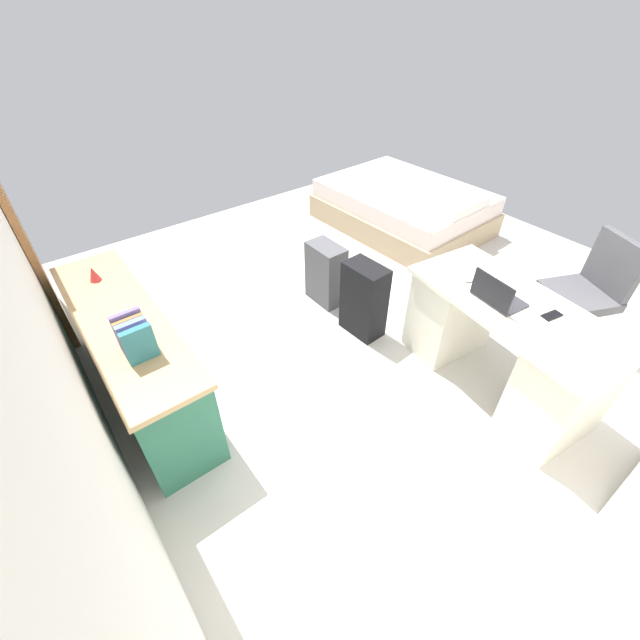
{
  "coord_description": "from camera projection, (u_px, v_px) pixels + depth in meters",
  "views": [
    {
      "loc": [
        -2.05,
        2.18,
        2.41
      ],
      "look_at": [
        -0.33,
        0.86,
        0.6
      ],
      "focal_mm": 23.23,
      "sensor_mm": 36.0,
      "label": 1
    }
  ],
  "objects": [
    {
      "name": "ground_plane",
      "position": [
        372.0,
        316.0,
        3.81
      ],
      "size": [
        5.67,
        5.67,
        0.0
      ],
      "primitive_type": "plane",
      "color": "beige"
    },
    {
      "name": "wall_back",
      "position": [
        25.0,
        300.0,
        1.92
      ],
      "size": [
        4.4,
        0.1,
        2.51
      ],
      "primitive_type": "cube",
      "color": "silver",
      "rests_on": "ground_plane"
    },
    {
      "name": "door_wooden",
      "position": [
        13.0,
        217.0,
        3.11
      ],
      "size": [
        0.88,
        0.05,
        2.04
      ],
      "primitive_type": "cube",
      "color": "#936038",
      "rests_on": "ground_plane"
    },
    {
      "name": "desk",
      "position": [
        502.0,
        344.0,
        2.95
      ],
      "size": [
        1.51,
        0.84,
        0.75
      ],
      "color": "silver",
      "rests_on": "ground_plane"
    },
    {
      "name": "office_chair",
      "position": [
        583.0,
        299.0,
        3.32
      ],
      "size": [
        0.61,
        0.61,
        0.94
      ],
      "color": "black",
      "rests_on": "ground_plane"
    },
    {
      "name": "credenza",
      "position": [
        136.0,
        357.0,
        2.89
      ],
      "size": [
        1.8,
        0.48,
        0.73
      ],
      "color": "#28664C",
      "rests_on": "ground_plane"
    },
    {
      "name": "bed",
      "position": [
        404.0,
        207.0,
        5.03
      ],
      "size": [
        1.96,
        1.48,
        0.58
      ],
      "color": "tan",
      "rests_on": "ground_plane"
    },
    {
      "name": "suitcase_black",
      "position": [
        364.0,
        300.0,
        3.45
      ],
      "size": [
        0.37,
        0.24,
        0.66
      ],
      "primitive_type": "cube",
      "rotation": [
        0.0,
        0.0,
        0.06
      ],
      "color": "black",
      "rests_on": "ground_plane"
    },
    {
      "name": "suitcase_spare_grey",
      "position": [
        326.0,
        274.0,
        3.82
      ],
      "size": [
        0.36,
        0.22,
        0.58
      ],
      "primitive_type": "cube",
      "rotation": [
        0.0,
        0.0,
        0.01
      ],
      "color": "#4C4C51",
      "rests_on": "ground_plane"
    },
    {
      "name": "laptop",
      "position": [
        496.0,
        296.0,
        2.71
      ],
      "size": [
        0.34,
        0.26,
        0.21
      ],
      "color": "#333338",
      "rests_on": "desk"
    },
    {
      "name": "computer_mouse",
      "position": [
        470.0,
        279.0,
        2.92
      ],
      "size": [
        0.07,
        0.11,
        0.03
      ],
      "primitive_type": "ellipsoid",
      "rotation": [
        0.0,
        0.0,
        -0.13
      ],
      "color": "white",
      "rests_on": "desk"
    },
    {
      "name": "cell_phone_near_laptop",
      "position": [
        552.0,
        315.0,
        2.62
      ],
      "size": [
        0.09,
        0.15,
        0.01
      ],
      "primitive_type": "cube",
      "rotation": [
        0.0,
        0.0,
        -0.2
      ],
      "color": "black",
      "rests_on": "desk"
    },
    {
      "name": "book_row",
      "position": [
        135.0,
        337.0,
        2.34
      ],
      "size": [
        0.2,
        0.17,
        0.24
      ],
      "color": "#2C6C76",
      "rests_on": "credenza"
    },
    {
      "name": "figurine_small",
      "position": [
        94.0,
        274.0,
        2.94
      ],
      "size": [
        0.08,
        0.08,
        0.11
      ],
      "primitive_type": "cone",
      "color": "red",
      "rests_on": "credenza"
    }
  ]
}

